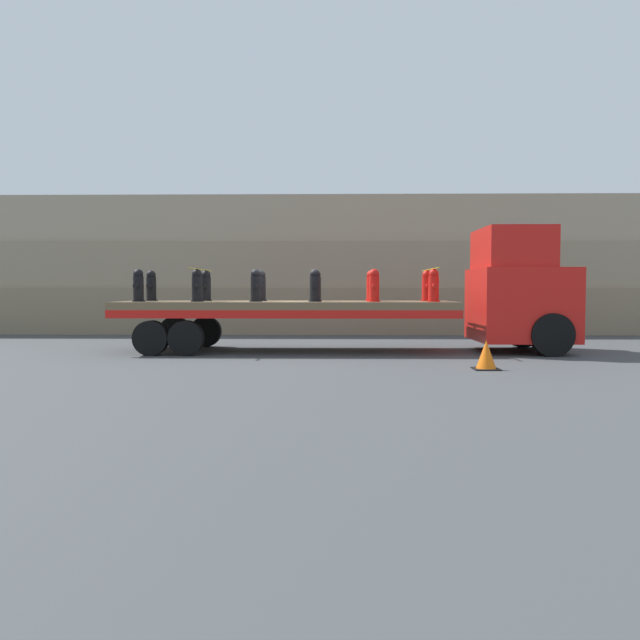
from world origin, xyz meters
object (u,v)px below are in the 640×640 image
(fire_hydrant_black_far_0, at_px, (151,286))
(flatbed_trailer, at_px, (269,310))
(fire_hydrant_red_near_5, at_px, (434,286))
(fire_hydrant_red_far_5, at_px, (427,286))
(fire_hydrant_black_near_3, at_px, (315,286))
(traffic_cone, at_px, (486,355))
(fire_hydrant_black_far_2, at_px, (261,286))
(fire_hydrant_black_far_1, at_px, (206,286))
(fire_hydrant_red_far_4, at_px, (371,286))
(fire_hydrant_black_near_1, at_px, (197,286))
(fire_hydrant_black_far_3, at_px, (316,286))
(fire_hydrant_red_near_4, at_px, (374,286))
(fire_hydrant_black_near_0, at_px, (138,286))
(fire_hydrant_black_near_2, at_px, (256,286))
(truck_cab, at_px, (522,292))

(fire_hydrant_black_far_0, bearing_deg, flatbed_trailer, -9.75)
(fire_hydrant_red_near_5, bearing_deg, fire_hydrant_red_far_5, 90.00)
(fire_hydrant_black_near_3, bearing_deg, traffic_cone, -41.30)
(fire_hydrant_black_far_2, bearing_deg, fire_hydrant_black_far_1, 180.00)
(fire_hydrant_red_far_4, bearing_deg, fire_hydrant_black_near_1, -165.91)
(fire_hydrant_black_far_2, height_order, fire_hydrant_black_far_3, same)
(fire_hydrant_red_near_4, bearing_deg, fire_hydrant_red_near_5, 0.00)
(fire_hydrant_black_far_0, xyz_separation_m, fire_hydrant_red_far_5, (7.43, 0.00, 0.00))
(traffic_cone, bearing_deg, fire_hydrant_red_far_4, 115.87)
(traffic_cone, bearing_deg, fire_hydrant_black_far_3, 129.92)
(fire_hydrant_black_near_0, distance_m, fire_hydrant_red_near_5, 7.43)
(fire_hydrant_black_near_0, bearing_deg, fire_hydrant_red_far_5, 8.56)
(fire_hydrant_black_near_1, distance_m, fire_hydrant_black_near_3, 2.97)
(fire_hydrant_black_far_3, relative_size, traffic_cone, 1.39)
(fire_hydrant_black_far_0, relative_size, fire_hydrant_red_near_4, 1.00)
(fire_hydrant_black_near_1, height_order, fire_hydrant_red_far_5, same)
(fire_hydrant_black_far_0, bearing_deg, fire_hydrant_black_far_3, 0.00)
(fire_hydrant_black_near_1, distance_m, traffic_cone, 7.35)
(fire_hydrant_black_near_2, bearing_deg, fire_hydrant_black_near_1, 180.00)
(fire_hydrant_red_near_5, bearing_deg, fire_hydrant_black_near_2, 180.00)
(fire_hydrant_red_near_4, xyz_separation_m, traffic_cone, (2.05, -3.11, -1.41))
(fire_hydrant_black_near_2, bearing_deg, fire_hydrant_red_far_5, 14.09)
(fire_hydrant_black_far_0, xyz_separation_m, fire_hydrant_black_near_3, (4.46, -1.12, 0.00))
(fire_hydrant_black_far_0, distance_m, fire_hydrant_black_near_1, 1.86)
(fire_hydrant_red_far_4, distance_m, traffic_cone, 4.90)
(fire_hydrant_black_near_1, xyz_separation_m, fire_hydrant_red_near_5, (5.95, 0.00, 0.00))
(flatbed_trailer, relative_size, fire_hydrant_black_near_0, 10.48)
(fire_hydrant_black_near_0, height_order, fire_hydrant_black_far_2, same)
(fire_hydrant_black_far_1, height_order, fire_hydrant_black_near_3, same)
(fire_hydrant_black_near_3, bearing_deg, fire_hydrant_red_far_5, 20.63)
(fire_hydrant_black_near_3, relative_size, traffic_cone, 1.39)
(fire_hydrant_black_near_2, relative_size, fire_hydrant_red_far_5, 1.00)
(fire_hydrant_black_near_0, relative_size, fire_hydrant_black_far_0, 1.00)
(fire_hydrant_black_near_1, bearing_deg, fire_hydrant_red_near_5, 0.00)
(truck_cab, height_order, fire_hydrant_black_far_3, truck_cab)
(truck_cab, bearing_deg, fire_hydrant_black_far_0, 176.73)
(truck_cab, xyz_separation_m, fire_hydrant_black_near_2, (-6.84, -0.56, 0.14))
(fire_hydrant_black_far_1, relative_size, fire_hydrant_black_far_3, 1.00)
(truck_cab, bearing_deg, fire_hydrant_black_far_2, 175.32)
(fire_hydrant_black_near_3, relative_size, fire_hydrant_red_near_4, 1.00)
(fire_hydrant_black_near_2, bearing_deg, fire_hydrant_black_far_1, 143.02)
(fire_hydrant_black_far_2, xyz_separation_m, fire_hydrant_red_far_5, (4.46, 0.00, 0.00))
(fire_hydrant_black_far_1, relative_size, fire_hydrant_red_near_5, 1.00)
(fire_hydrant_black_far_0, height_order, fire_hydrant_black_far_1, same)
(fire_hydrant_black_far_2, xyz_separation_m, fire_hydrant_red_near_5, (4.46, -1.12, 0.00))
(fire_hydrant_black_near_2, xyz_separation_m, fire_hydrant_red_near_5, (4.46, 0.00, 0.00))
(fire_hydrant_black_near_2, bearing_deg, flatbed_trailer, 63.08)
(fire_hydrant_black_near_0, distance_m, fire_hydrant_black_far_0, 1.12)
(fire_hydrant_red_near_5, bearing_deg, fire_hydrant_black_near_1, 180.00)
(flatbed_trailer, relative_size, fire_hydrant_red_far_5, 10.48)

